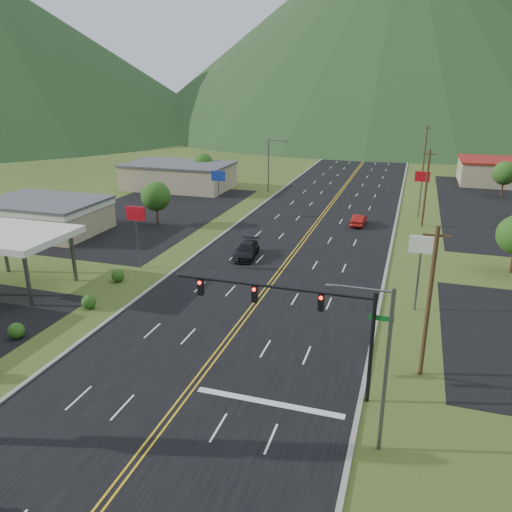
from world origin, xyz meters
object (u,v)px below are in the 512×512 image
(car_dark_mid, at_px, (246,251))
(streetlight_west, at_px, (270,162))
(streetlight_east, at_px, (380,360))
(car_red_far, at_px, (359,220))
(traffic_signal, at_px, (303,311))
(gas_canopy, at_px, (11,237))

(car_dark_mid, bearing_deg, streetlight_west, 95.46)
(streetlight_east, distance_m, car_red_far, 43.46)
(traffic_signal, relative_size, car_red_far, 2.97)
(gas_canopy, distance_m, car_dark_mid, 22.89)
(streetlight_east, xyz_separation_m, streetlight_west, (-22.86, 60.00, 0.00))
(streetlight_east, bearing_deg, traffic_signal, 139.61)
(streetlight_east, relative_size, streetlight_west, 1.00)
(streetlight_west, xyz_separation_m, car_dark_mid, (7.10, -33.73, -4.41))
(gas_canopy, bearing_deg, streetlight_west, 77.87)
(streetlight_east, distance_m, gas_canopy, 35.28)
(traffic_signal, height_order, gas_canopy, traffic_signal)
(car_dark_mid, distance_m, car_red_far, 19.43)
(car_dark_mid, bearing_deg, streetlight_east, -65.46)
(streetlight_east, bearing_deg, streetlight_west, 110.86)
(streetlight_west, bearing_deg, gas_canopy, -102.13)
(traffic_signal, bearing_deg, streetlight_west, 107.97)
(streetlight_east, height_order, gas_canopy, streetlight_east)
(traffic_signal, distance_m, streetlight_west, 58.88)
(streetlight_east, relative_size, car_red_far, 2.04)
(streetlight_east, height_order, car_red_far, streetlight_east)
(traffic_signal, xyz_separation_m, streetlight_east, (4.70, -4.00, -0.15))
(traffic_signal, height_order, car_red_far, traffic_signal)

